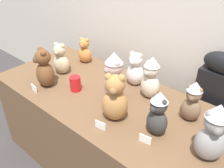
% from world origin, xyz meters
% --- Properties ---
extents(display_table, '(1.86, 0.78, 0.71)m').
position_xyz_m(display_table, '(0.00, 0.25, 0.36)').
color(display_table, brown).
rests_on(display_table, ground_plane).
extents(instrument_case, '(0.28, 0.13, 1.04)m').
position_xyz_m(instrument_case, '(0.52, 0.77, 0.52)').
color(instrument_case, black).
rests_on(instrument_case, ground_plane).
extents(teddy_bear_mocha, '(0.13, 0.12, 0.27)m').
position_xyz_m(teddy_bear_mocha, '(0.50, 0.40, 0.84)').
color(teddy_bear_mocha, '#7F6047').
rests_on(teddy_bear_mocha, display_table).
extents(teddy_bear_sand, '(0.16, 0.14, 0.26)m').
position_xyz_m(teddy_bear_sand, '(-0.55, 0.26, 0.83)').
color(teddy_bear_sand, '#CCB78E').
rests_on(teddy_bear_sand, display_table).
extents(teddy_bear_snow, '(0.15, 0.13, 0.26)m').
position_xyz_m(teddy_bear_snow, '(-0.00, 0.51, 0.83)').
color(teddy_bear_snow, white).
rests_on(teddy_bear_snow, display_table).
extents(teddy_bear_charcoal, '(0.15, 0.13, 0.28)m').
position_xyz_m(teddy_bear_charcoal, '(0.41, 0.16, 0.85)').
color(teddy_bear_charcoal, '#383533').
rests_on(teddy_bear_charcoal, display_table).
extents(teddy_bear_cream, '(0.16, 0.14, 0.31)m').
position_xyz_m(teddy_bear_cream, '(0.18, 0.44, 0.86)').
color(teddy_bear_cream, beige).
rests_on(teddy_bear_cream, display_table).
extents(teddy_bear_chestnut, '(0.19, 0.18, 0.30)m').
position_xyz_m(teddy_bear_chestnut, '(-0.48, 0.06, 0.85)').
color(teddy_bear_chestnut, brown).
rests_on(teddy_bear_chestnut, display_table).
extents(teddy_bear_blush, '(0.20, 0.19, 0.35)m').
position_xyz_m(teddy_bear_blush, '(0.00, 0.27, 0.88)').
color(teddy_bear_blush, beige).
rests_on(teddy_bear_blush, display_table).
extents(teddy_bear_ash, '(0.20, 0.19, 0.34)m').
position_xyz_m(teddy_bear_ash, '(0.71, 0.18, 0.88)').
color(teddy_bear_ash, gray).
rests_on(teddy_bear_ash, display_table).
extents(teddy_bear_ginger, '(0.14, 0.13, 0.23)m').
position_xyz_m(teddy_bear_ginger, '(-0.55, 0.52, 0.82)').
color(teddy_bear_ginger, '#D17F3D').
rests_on(teddy_bear_ginger, display_table).
extents(teddy_bear_caramel, '(0.21, 0.20, 0.31)m').
position_xyz_m(teddy_bear_caramel, '(0.15, 0.10, 0.86)').
color(teddy_bear_caramel, '#B27A42').
rests_on(teddy_bear_caramel, display_table).
extents(party_cup_red, '(0.08, 0.08, 0.11)m').
position_xyz_m(party_cup_red, '(-0.27, 0.16, 0.77)').
color(party_cup_red, red).
rests_on(party_cup_red, display_table).
extents(name_card_front_left, '(0.07, 0.02, 0.05)m').
position_xyz_m(name_card_front_left, '(0.41, 0.06, 0.74)').
color(name_card_front_left, white).
rests_on(name_card_front_left, display_table).
extents(name_card_front_middle, '(0.07, 0.02, 0.05)m').
position_xyz_m(name_card_front_middle, '(0.15, -0.02, 0.74)').
color(name_card_front_middle, white).
rests_on(name_card_front_middle, display_table).
extents(name_card_front_right, '(0.07, 0.02, 0.05)m').
position_xyz_m(name_card_front_right, '(-0.48, -0.05, 0.74)').
color(name_card_front_right, white).
rests_on(name_card_front_right, display_table).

